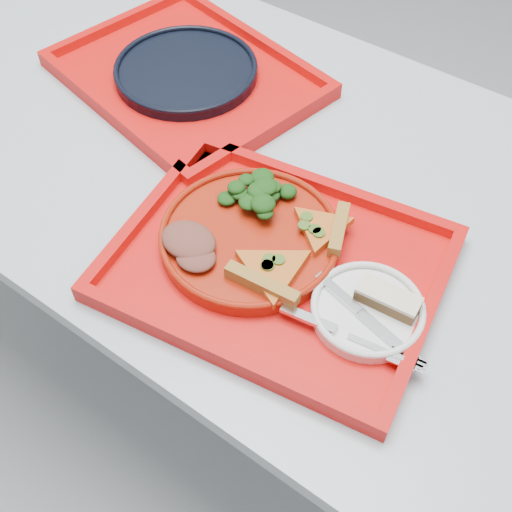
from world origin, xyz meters
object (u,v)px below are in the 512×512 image
tray_far (187,78)px  navy_plate (186,72)px  dessert_bar (388,299)px  dinner_plate (250,238)px  tray_main (277,267)px

tray_far → navy_plate: 0.01m
tray_far → navy_plate: navy_plate is taller
navy_plate → dessert_bar: (0.54, -0.24, 0.02)m
tray_far → dinner_plate: 0.41m
dinner_plate → tray_far: bearing=142.6°
navy_plate → dinner_plate: bearing=-37.4°
tray_far → dinner_plate: (0.33, -0.25, 0.02)m
dinner_plate → navy_plate: 0.41m
navy_plate → tray_far: bearing=0.0°
tray_main → dessert_bar: (0.16, 0.02, 0.03)m
tray_main → navy_plate: size_ratio=1.73×
dinner_plate → dessert_bar: bearing=3.2°
tray_far → dinner_plate: dinner_plate is taller
dinner_plate → navy_plate: bearing=142.6°
tray_main → tray_far: same height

